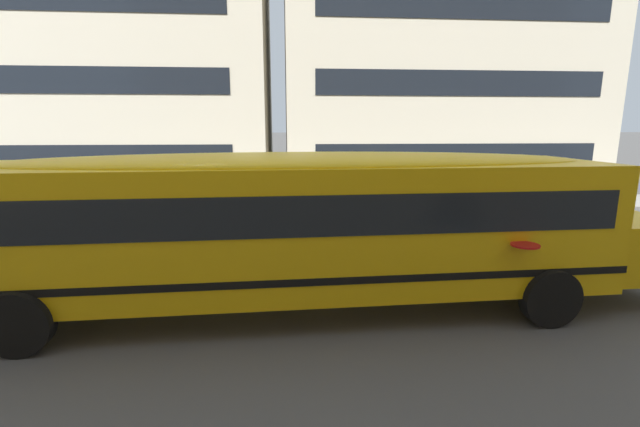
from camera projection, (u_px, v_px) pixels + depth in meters
The scene contains 6 objects.
ground_plane at pixel (268, 273), 9.79m from camera, with size 400.00×400.00×0.00m, color #54514F.
sidewalk_far at pixel (276, 205), 17.99m from camera, with size 120.00×3.00×0.01m, color gray.
lane_centreline at pixel (268, 272), 9.79m from camera, with size 110.00×0.16×0.01m, color silver.
school_bus at pixel (310, 218), 7.63m from camera, with size 12.71×3.04×2.83m.
parked_car_silver_by_lamppost at pixel (481, 194), 15.57m from camera, with size 3.99×2.05×1.64m.
apartment_block_far_centre at pixel (428, 63), 23.55m from camera, with size 15.54×9.83×13.30m.
Camera 1 is at (0.42, -9.39, 3.28)m, focal length 24.22 mm.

